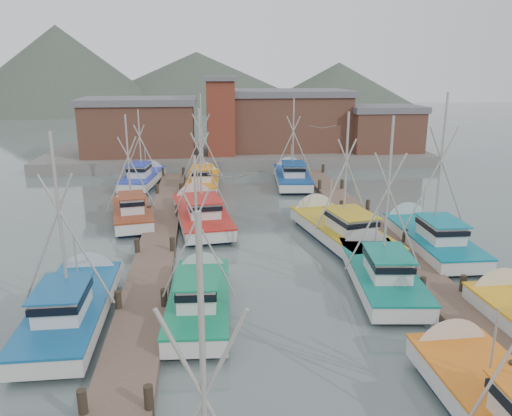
{
  "coord_description": "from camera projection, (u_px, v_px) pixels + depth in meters",
  "views": [
    {
      "loc": [
        -4.12,
        -22.57,
        10.66
      ],
      "look_at": [
        -1.03,
        5.78,
        2.6
      ],
      "focal_mm": 35.0,
      "sensor_mm": 36.0,
      "label": 1
    }
  ],
  "objects": [
    {
      "name": "boat_6",
      "position": [
        74.0,
        305.0,
        21.72
      ],
      "size": [
        3.78,
        9.33,
        9.12
      ],
      "rotation": [
        0.0,
        0.0,
        0.0
      ],
      "color": "#0F1C32",
      "rests_on": "ground"
    },
    {
      "name": "dock_left",
      "position": [
        154.0,
        260.0,
        28.0
      ],
      "size": [
        2.3,
        46.0,
        1.5
      ],
      "color": "brown",
      "rests_on": "ground"
    },
    {
      "name": "gull_far",
      "position": [
        323.0,
        127.0,
        27.91
      ],
      "size": [
        1.55,
        0.63,
        0.24
      ],
      "rotation": [
        0.0,
        0.0,
        -0.14
      ],
      "color": "gray",
      "rests_on": "ground"
    },
    {
      "name": "boat_11",
      "position": [
        428.0,
        237.0,
        30.47
      ],
      "size": [
        4.15,
        9.6,
        10.22
      ],
      "rotation": [
        0.0,
        0.0,
        -0.02
      ],
      "color": "#0F1C32",
      "rests_on": "ground"
    },
    {
      "name": "shed_right",
      "position": [
        383.0,
        128.0,
        58.17
      ],
      "size": [
        8.48,
        6.36,
        5.2
      ],
      "color": "brown",
      "rests_on": "quay"
    },
    {
      "name": "boat_10",
      "position": [
        132.0,
        212.0,
        35.79
      ],
      "size": [
        3.83,
        8.48,
        8.26
      ],
      "rotation": [
        0.0,
        0.0,
        0.17
      ],
      "color": "#0F1C32",
      "rests_on": "ground"
    },
    {
      "name": "lookout_tower",
      "position": [
        220.0,
        116.0,
        54.77
      ],
      "size": [
        3.6,
        3.6,
        8.5
      ],
      "color": "maroon",
      "rests_on": "quay"
    },
    {
      "name": "shed_left",
      "position": [
        140.0,
        126.0,
        56.07
      ],
      "size": [
        12.72,
        8.48,
        6.2
      ],
      "color": "brown",
      "rests_on": "quay"
    },
    {
      "name": "boat_13",
      "position": [
        292.0,
        176.0,
        47.38
      ],
      "size": [
        3.87,
        9.86,
        8.83
      ],
      "rotation": [
        0.0,
        0.0,
        -0.09
      ],
      "color": "#0F1C32",
      "rests_on": "ground"
    },
    {
      "name": "ground",
      "position": [
        289.0,
        289.0,
        24.92
      ],
      "size": [
        260.0,
        260.0,
        0.0
      ],
      "primitive_type": "plane",
      "color": "#526361",
      "rests_on": "ground"
    },
    {
      "name": "shed_center",
      "position": [
        286.0,
        119.0,
        59.66
      ],
      "size": [
        14.84,
        9.54,
        6.9
      ],
      "color": "brown",
      "rests_on": "quay"
    },
    {
      "name": "gull_near",
      "position": [
        230.0,
        177.0,
        16.77
      ],
      "size": [
        1.55,
        0.62,
        0.24
      ],
      "rotation": [
        0.0,
        0.0,
        0.08
      ],
      "color": "gray",
      "rests_on": "ground"
    },
    {
      "name": "boat_9",
      "position": [
        337.0,
        228.0,
        32.05
      ],
      "size": [
        5.03,
        10.84,
        9.14
      ],
      "rotation": [
        0.0,
        0.0,
        0.18
      ],
      "color": "#0F1C32",
      "rests_on": "ground"
    },
    {
      "name": "distant_hills",
      "position": [
        170.0,
        106.0,
        140.86
      ],
      "size": [
        175.0,
        140.0,
        42.0
      ],
      "color": "#475043",
      "rests_on": "ground"
    },
    {
      "name": "dock_right",
      "position": [
        394.0,
        251.0,
        29.46
      ],
      "size": [
        2.3,
        46.0,
        1.5
      ],
      "color": "brown",
      "rests_on": "ground"
    },
    {
      "name": "boat_14",
      "position": [
        144.0,
        177.0,
        46.88
      ],
      "size": [
        3.78,
        8.87,
        7.73
      ],
      "rotation": [
        0.0,
        0.0,
        -0.14
      ],
      "color": "#0F1C32",
      "rests_on": "ground"
    },
    {
      "name": "boat_8",
      "position": [
        201.0,
        213.0,
        35.39
      ],
      "size": [
        4.4,
        10.59,
        9.05
      ],
      "rotation": [
        0.0,
        0.0,
        0.12
      ],
      "color": "#0F1C32",
      "rests_on": "ground"
    },
    {
      "name": "boat_4",
      "position": [
        200.0,
        297.0,
        22.47
      ],
      "size": [
        3.19,
        8.46,
        7.91
      ],
      "rotation": [
        0.0,
        0.0,
        -0.05
      ],
      "color": "#0F1C32",
      "rests_on": "ground"
    },
    {
      "name": "quay",
      "position": [
        237.0,
        154.0,
        60.15
      ],
      "size": [
        44.0,
        16.0,
        1.2
      ],
      "primitive_type": "cube",
      "color": "slate",
      "rests_on": "ground"
    },
    {
      "name": "boat_5",
      "position": [
        378.0,
        270.0,
        25.41
      ],
      "size": [
        3.81,
        9.43,
        9.33
      ],
      "rotation": [
        0.0,
        0.0,
        -0.11
      ],
      "color": "#0F1C32",
      "rests_on": "ground"
    },
    {
      "name": "boat_1",
      "position": [
        507.0,
        411.0,
        15.02
      ],
      "size": [
        3.59,
        9.67,
        8.75
      ],
      "rotation": [
        0.0,
        0.0,
        0.02
      ],
      "color": "#0F1C32",
      "rests_on": "ground"
    },
    {
      "name": "boat_12",
      "position": [
        203.0,
        181.0,
        45.41
      ],
      "size": [
        3.7,
        9.05,
        9.25
      ],
      "rotation": [
        0.0,
        0.0,
        -0.05
      ],
      "color": "#0F1C32",
      "rests_on": "ground"
    }
  ]
}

